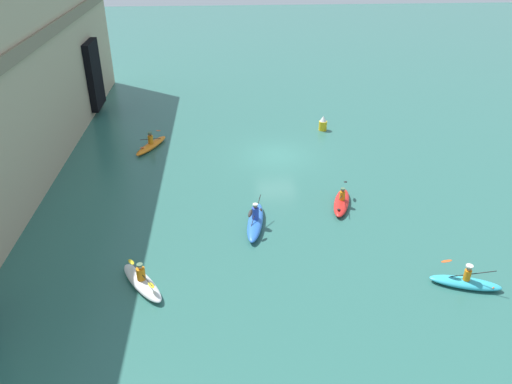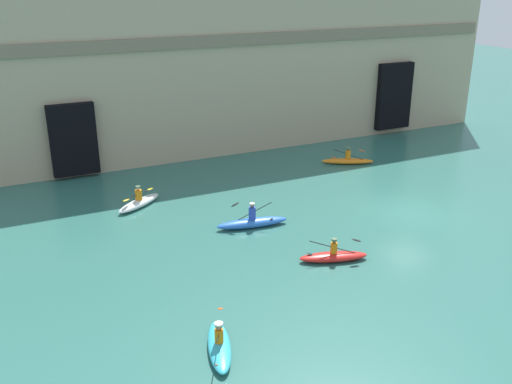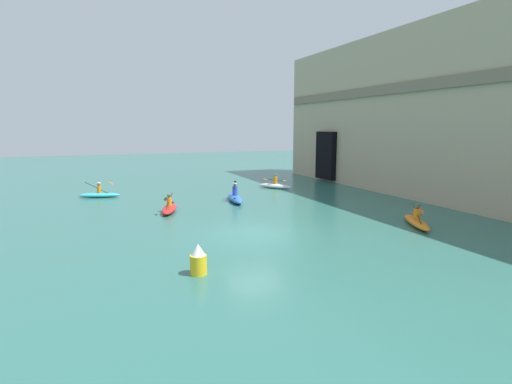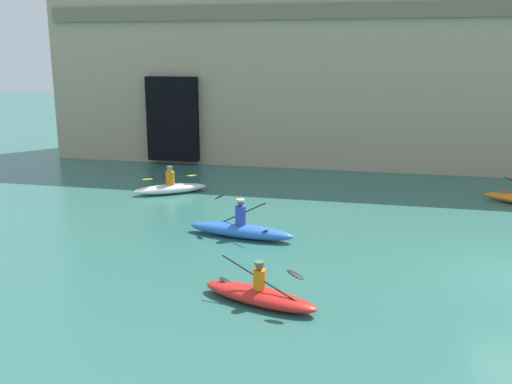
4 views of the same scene
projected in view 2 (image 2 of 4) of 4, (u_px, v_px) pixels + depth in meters
ground_plane at (409, 212)px, 29.26m from camera, size 120.00×120.00×0.00m
cliff_bluff at (241, 61)px, 39.65m from camera, size 37.97×6.15×11.66m
kayak_blue at (252, 222)px, 27.51m from camera, size 3.58×1.26×1.32m
kayak_white at (139, 202)px, 29.94m from camera, size 2.91×2.32×1.14m
kayak_orange at (348, 160)px, 36.66m from camera, size 3.27×2.05×1.12m
kayak_red at (333, 256)px, 24.28m from camera, size 3.04×1.62×1.04m
kayak_cyan at (219, 345)px, 18.46m from camera, size 1.55×2.92×1.14m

